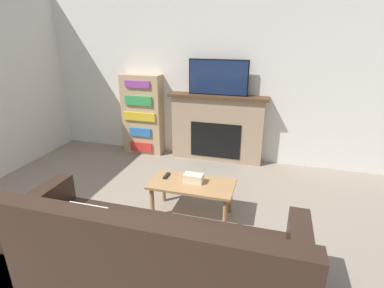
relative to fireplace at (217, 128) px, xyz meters
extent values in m
cube|color=silver|center=(-0.20, 0.14, 0.79)|extent=(6.50, 0.06, 2.70)
cube|color=tan|center=(0.00, 0.00, -0.02)|extent=(1.50, 0.22, 1.06)
cube|color=black|center=(0.00, -0.11, -0.18)|extent=(0.82, 0.01, 0.58)
cube|color=#4C331E|center=(0.00, -0.02, 0.53)|extent=(1.60, 0.28, 0.04)
cube|color=black|center=(0.00, -0.02, 0.82)|extent=(0.94, 0.03, 0.55)
cube|color=#19284C|center=(0.00, -0.03, 0.82)|extent=(0.90, 0.01, 0.51)
cube|color=black|center=(0.05, -2.82, -0.33)|extent=(2.40, 0.89, 0.45)
cube|color=black|center=(0.05, -3.18, 0.13)|extent=(2.40, 0.16, 0.47)
cube|color=black|center=(-1.07, -2.82, -0.20)|extent=(0.16, 0.89, 0.71)
cube|color=black|center=(1.17, -2.82, -0.20)|extent=(0.16, 0.89, 0.71)
cube|color=silver|center=(-0.49, -2.91, 0.03)|extent=(0.36, 0.14, 0.28)
cube|color=#A87A4C|center=(0.06, -1.69, -0.16)|extent=(0.97, 0.48, 0.03)
cylinder|color=#A87A4C|center=(-0.37, -1.87, -0.36)|extent=(0.05, 0.05, 0.38)
cylinder|color=#A87A4C|center=(0.48, -1.87, -0.36)|extent=(0.05, 0.05, 0.38)
cylinder|color=#A87A4C|center=(-0.37, -1.51, -0.36)|extent=(0.05, 0.05, 0.38)
cylinder|color=#A87A4C|center=(0.48, -1.51, -0.36)|extent=(0.05, 0.05, 0.38)
cube|color=beige|center=(0.07, -1.66, -0.09)|extent=(0.22, 0.12, 0.10)
cube|color=black|center=(-0.28, -1.62, -0.13)|extent=(0.04, 0.15, 0.02)
cube|color=tan|center=(-1.31, -0.02, 0.13)|extent=(0.69, 0.26, 1.38)
cube|color=red|center=(-1.31, -0.16, -0.42)|extent=(0.40, 0.03, 0.16)
cube|color=#2D70B7|center=(-1.31, -0.16, -0.14)|extent=(0.39, 0.03, 0.14)
cube|color=gold|center=(-1.31, -0.16, 0.13)|extent=(0.57, 0.03, 0.14)
cube|color=green|center=(-1.31, -0.16, 0.41)|extent=(0.48, 0.03, 0.16)
cube|color=purple|center=(-1.31, -0.16, 0.68)|extent=(0.44, 0.03, 0.11)
camera|label=1|loc=(0.90, -4.63, 1.50)|focal=28.00mm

